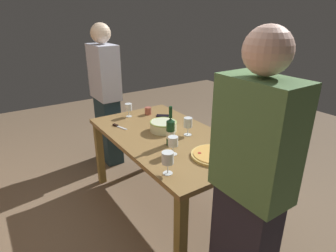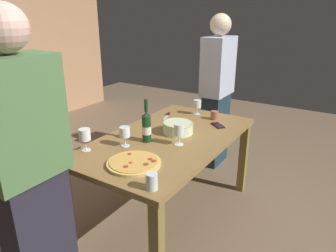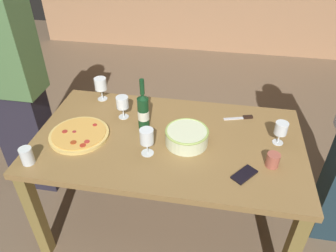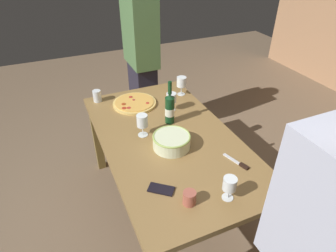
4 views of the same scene
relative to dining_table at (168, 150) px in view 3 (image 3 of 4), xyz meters
name	(u,v)px [view 3 (image 3 of 4)]	position (x,y,z in m)	size (l,w,h in m)	color
ground_plane	(168,218)	(0.00, 0.00, -0.66)	(8.00, 8.00, 0.00)	#776049
dining_table	(168,150)	(0.00, 0.00, 0.00)	(1.60, 0.90, 0.75)	olive
pizza	(79,134)	(-0.53, -0.07, 0.11)	(0.36, 0.36, 0.03)	#DFBB64
serving_bowl	(187,136)	(0.11, -0.02, 0.14)	(0.25, 0.25, 0.09)	beige
wine_bottle	(143,111)	(-0.17, 0.09, 0.22)	(0.07, 0.07, 0.33)	#133B1D
wine_glass_near_pizza	(281,129)	(0.64, 0.07, 0.19)	(0.07, 0.07, 0.14)	white
wine_glass_by_bottle	(101,84)	(-0.54, 0.36, 0.21)	(0.08, 0.08, 0.16)	white
wine_glass_far_left	(147,137)	(-0.09, -0.15, 0.21)	(0.08, 0.08, 0.16)	white
wine_glass_far_right	(122,103)	(-0.33, 0.17, 0.20)	(0.08, 0.08, 0.15)	white
cup_amber	(273,160)	(0.59, -0.14, 0.13)	(0.07, 0.07, 0.08)	#A95645
cup_ceramic	(27,156)	(-0.71, -0.34, 0.14)	(0.07, 0.07, 0.10)	white
cell_phone	(244,175)	(0.45, -0.24, 0.10)	(0.07, 0.14, 0.01)	black
pizza_knife	(242,118)	(0.44, 0.29, 0.10)	(0.19, 0.08, 0.02)	silver
person_host	(12,87)	(-1.10, 0.19, 0.23)	(0.42, 0.24, 1.74)	#262330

